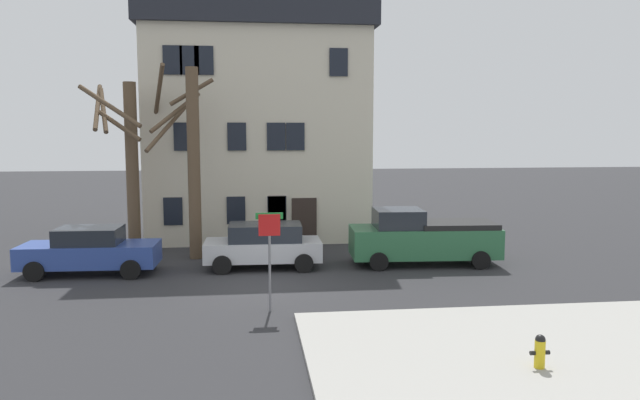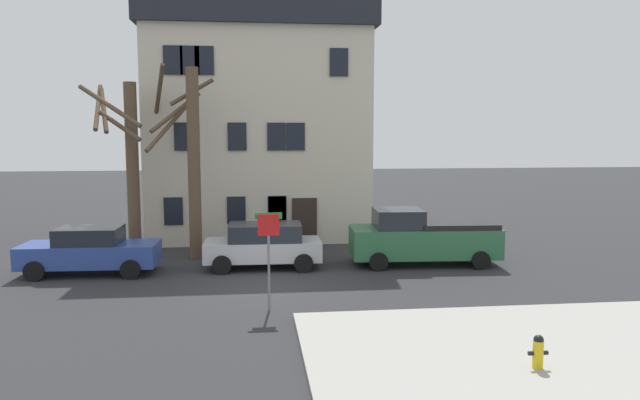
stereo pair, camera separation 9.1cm
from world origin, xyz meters
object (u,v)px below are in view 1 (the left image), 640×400
object	(u,v)px
building_main	(258,112)
tree_bare_mid	(192,158)
car_silver_wagon	(264,245)
pickup_truck_green	(423,237)
bicycle_leaning	(81,255)
tree_bare_near	(130,157)
car_blue_sedan	(90,251)
street_sign_pole	(270,243)
fire_hydrant	(540,351)

from	to	relation	value
building_main	tree_bare_mid	bearing A→B (deg)	-116.36
car_silver_wagon	pickup_truck_green	size ratio (longest dim) A/B	0.76
bicycle_leaning	tree_bare_near	bearing A→B (deg)	47.74
car_blue_sedan	car_silver_wagon	world-z (taller)	car_blue_sedan
building_main	pickup_truck_green	distance (m)	10.87
car_blue_sedan	tree_bare_near	bearing A→B (deg)	76.21
car_blue_sedan	pickup_truck_green	world-z (taller)	pickup_truck_green
car_silver_wagon	car_blue_sedan	bearing A→B (deg)	-177.27
pickup_truck_green	building_main	bearing A→B (deg)	128.61
tree_bare_near	car_silver_wagon	size ratio (longest dim) A/B	1.79
pickup_truck_green	street_sign_pole	xyz separation A→B (m)	(-5.96, -5.31, 0.93)
car_silver_wagon	bicycle_leaning	world-z (taller)	car_silver_wagon
building_main	tree_bare_mid	xyz separation A→B (m)	(-2.68, -5.41, -1.98)
bicycle_leaning	street_sign_pole	bearing A→B (deg)	-44.27
street_sign_pole	tree_bare_near	bearing A→B (deg)	122.11
tree_bare_mid	car_silver_wagon	bearing A→B (deg)	-37.29
tree_bare_near	street_sign_pole	bearing A→B (deg)	-57.89
pickup_truck_green	fire_hydrant	xyz separation A→B (m)	(-0.54, -10.33, -0.54)
car_blue_sedan	pickup_truck_green	distance (m)	12.12
fire_hydrant	tree_bare_mid	bearing A→B (deg)	123.23
tree_bare_mid	street_sign_pole	xyz separation A→B (m)	(2.76, -7.48, -2.02)
building_main	bicycle_leaning	distance (m)	10.75
car_blue_sedan	fire_hydrant	size ratio (longest dim) A/B	6.67
fire_hydrant	car_silver_wagon	bearing A→B (deg)	117.67
car_silver_wagon	fire_hydrant	world-z (taller)	car_silver_wagon
pickup_truck_green	bicycle_leaning	distance (m)	12.97
tree_bare_mid	bicycle_leaning	bearing A→B (deg)	-169.80
tree_bare_near	pickup_truck_green	bearing A→B (deg)	-15.67
tree_bare_mid	pickup_truck_green	distance (m)	9.46
building_main	car_silver_wagon	size ratio (longest dim) A/B	2.73
tree_bare_near	street_sign_pole	world-z (taller)	tree_bare_near
pickup_truck_green	fire_hydrant	bearing A→B (deg)	-92.97
tree_bare_near	car_blue_sedan	size ratio (longest dim) A/B	1.62
car_blue_sedan	fire_hydrant	distance (m)	15.39
car_silver_wagon	fire_hydrant	distance (m)	11.78
street_sign_pole	pickup_truck_green	bearing A→B (deg)	41.71
building_main	car_blue_sedan	distance (m)	11.11
tree_bare_near	pickup_truck_green	xyz separation A→B (m)	(11.29, -3.17, -2.96)
building_main	tree_bare_mid	distance (m)	6.35
car_blue_sedan	bicycle_leaning	xyz separation A→B (m)	(-0.76, 1.62, -0.47)
tree_bare_near	tree_bare_mid	world-z (taller)	tree_bare_near
pickup_truck_green	street_sign_pole	world-z (taller)	street_sign_pole
tree_bare_near	pickup_truck_green	world-z (taller)	tree_bare_near
street_sign_pole	car_silver_wagon	bearing A→B (deg)	90.43
building_main	bicycle_leaning	world-z (taller)	building_main
building_main	pickup_truck_green	size ratio (longest dim) A/B	2.08
car_blue_sedan	street_sign_pole	bearing A→B (deg)	-39.76
bicycle_leaning	car_silver_wagon	bearing A→B (deg)	-10.95
car_silver_wagon	fire_hydrant	bearing A→B (deg)	-62.33
building_main	tree_bare_near	bearing A→B (deg)	-139.92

